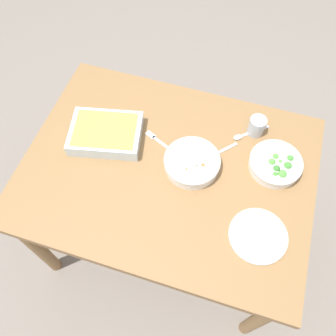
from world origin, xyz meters
name	(u,v)px	position (x,y,z in m)	size (l,w,h in m)	color
ground_plane	(168,230)	(0.00, 0.00, 0.00)	(6.00, 6.00, 0.00)	slate
dining_table	(168,178)	(0.00, 0.00, 0.65)	(1.20, 0.90, 0.74)	olive
stew_bowl	(192,162)	(-0.09, -0.04, 0.77)	(0.23, 0.23, 0.06)	white
broccoli_bowl	(276,164)	(-0.42, -0.13, 0.77)	(0.22, 0.22, 0.07)	white
baking_dish	(106,133)	(0.30, -0.07, 0.77)	(0.34, 0.28, 0.06)	silver
drink_cup	(256,127)	(-0.31, -0.29, 0.78)	(0.07, 0.07, 0.08)	#B2BCC6
side_plate	(258,236)	(-0.41, 0.18, 0.75)	(0.22, 0.22, 0.01)	silver
spoon_by_stew	(215,154)	(-0.17, -0.12, 0.74)	(0.13, 0.14, 0.01)	silver
spoon_by_broccoli	(263,165)	(-0.37, -0.13, 0.74)	(0.18, 0.04, 0.01)	silver
spoon_spare	(246,134)	(-0.28, -0.26, 0.74)	(0.15, 0.13, 0.01)	silver
fork_on_table	(159,142)	(0.08, -0.11, 0.74)	(0.17, 0.09, 0.01)	silver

